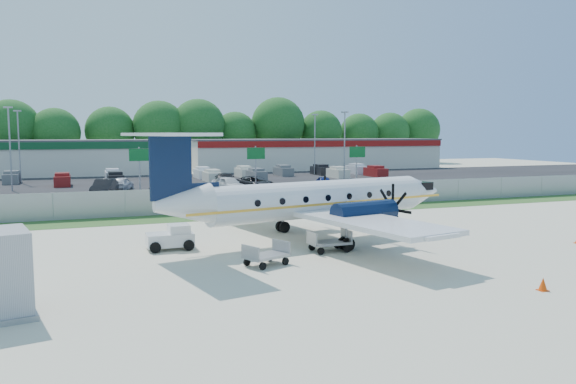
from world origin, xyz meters
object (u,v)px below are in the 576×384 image
object	(u,v)px
pushback_tug	(172,237)
baggage_cart_near	(266,255)
baggage_cart_far	(329,242)
aircraft	(314,199)

from	to	relation	value
pushback_tug	baggage_cart_near	xyz separation A→B (m)	(3.58, -5.40, -0.13)
pushback_tug	baggage_cart_far	size ratio (longest dim) A/B	1.15
baggage_cart_far	pushback_tug	bearing A→B (deg)	155.02
pushback_tug	baggage_cart_near	distance (m)	6.48
baggage_cart_near	baggage_cart_far	world-z (taller)	baggage_cart_far
pushback_tug	baggage_cart_far	world-z (taller)	pushback_tug
baggage_cart_near	baggage_cart_far	bearing A→B (deg)	23.80
aircraft	baggage_cart_near	world-z (taller)	aircraft
baggage_cart_near	baggage_cart_far	size ratio (longest dim) A/B	1.12
aircraft	baggage_cart_far	distance (m)	3.71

